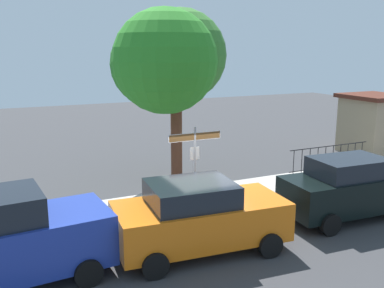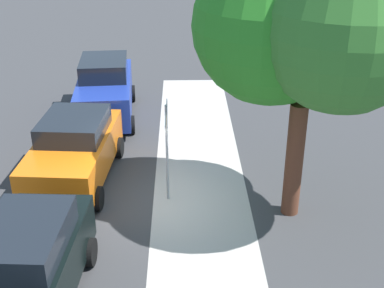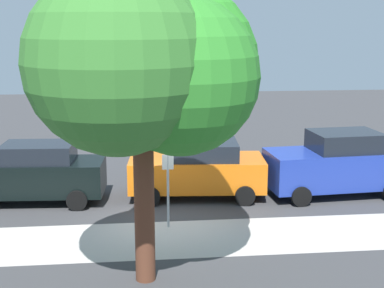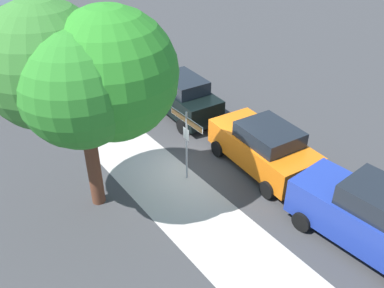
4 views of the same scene
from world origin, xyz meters
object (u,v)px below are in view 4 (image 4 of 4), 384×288
street_sign (186,132)px  car_silver (128,63)px  shade_tree (80,75)px  car_blue (371,217)px  car_orange (264,147)px  car_black (181,95)px

street_sign → car_silver: 9.30m
shade_tree → car_silver: bearing=-34.2°
shade_tree → car_blue: bearing=-137.7°
shade_tree → car_orange: shade_tree is taller
street_sign → car_orange: street_sign is taller
shade_tree → car_orange: size_ratio=1.49×
car_silver → car_orange: bearing=-179.3°
street_sign → shade_tree: (0.41, 3.26, 2.77)m
car_orange → shade_tree: bearing=79.7°
car_orange → car_silver: 10.07m
car_blue → car_black: size_ratio=1.00×
car_blue → car_black: car_blue is taller
street_sign → car_blue: bearing=-157.5°
street_sign → car_blue: 6.35m
car_black → shade_tree: bearing=126.0°
shade_tree → car_black: shade_tree is taller
car_blue → car_orange: (4.65, -0.28, -0.12)m
street_sign → car_silver: bearing=-15.8°
shade_tree → car_blue: (-6.22, -5.67, -3.69)m
street_sign → car_orange: 3.10m
street_sign → shade_tree: bearing=82.8°
street_sign → car_silver: (8.90, -2.51, -0.91)m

